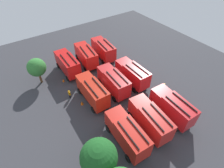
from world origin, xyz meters
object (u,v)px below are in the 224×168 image
(firefighter_2, at_px, (105,43))
(tree_1, at_px, (99,157))
(fire_truck_0, at_px, (172,106))
(fire_truck_6, at_px, (127,133))
(fire_truck_1, at_px, (132,73))
(fire_truck_5, at_px, (86,55))
(fire_truck_7, at_px, (92,91))
(firefighter_1, at_px, (70,94))
(fire_truck_8, at_px, (68,63))
(fire_truck_2, at_px, (103,49))
(traffic_cone_0, at_px, (111,117))
(fire_truck_3, at_px, (150,118))
(traffic_cone_2, at_px, (82,103))
(tree_3, at_px, (37,67))
(firefighter_0, at_px, (163,87))
(fire_truck_4, at_px, (113,81))
(tree_2, at_px, (97,153))
(firefighter_3, at_px, (82,47))
(traffic_cone_1, at_px, (63,80))

(firefighter_2, bearing_deg, tree_1, 161.67)
(fire_truck_0, height_order, fire_truck_6, same)
(fire_truck_1, relative_size, fire_truck_5, 0.97)
(fire_truck_7, bearing_deg, fire_truck_0, -138.40)
(firefighter_2, bearing_deg, firefighter_1, 143.12)
(fire_truck_1, bearing_deg, firefighter_2, -11.79)
(fire_truck_8, height_order, tree_1, tree_1)
(fire_truck_2, height_order, fire_truck_5, same)
(fire_truck_0, xyz_separation_m, fire_truck_1, (9.23, -0.03, 0.00))
(tree_1, xyz_separation_m, traffic_cone_0, (5.78, -5.43, -3.79))
(fire_truck_3, bearing_deg, fire_truck_8, 18.11)
(fire_truck_2, xyz_separation_m, fire_truck_3, (-18.80, 4.35, 0.00))
(fire_truck_5, relative_size, traffic_cone_2, 10.94)
(fire_truck_5, xyz_separation_m, tree_3, (-0.31, 9.72, 1.22))
(firefighter_1, bearing_deg, firefighter_0, 147.03)
(fire_truck_0, relative_size, fire_truck_6, 1.00)
(fire_truck_6, xyz_separation_m, firefighter_2, (22.42, -11.06, -1.20))
(fire_truck_0, height_order, firefighter_1, fire_truck_0)
(fire_truck_4, xyz_separation_m, firefighter_1, (2.59, 7.07, -1.23))
(fire_truck_1, relative_size, tree_1, 1.17)
(fire_truck_4, relative_size, firefighter_1, 4.42)
(firefighter_0, height_order, tree_2, tree_2)
(fire_truck_0, distance_m, tree_2, 12.96)
(firefighter_0, distance_m, firefighter_3, 20.68)
(firefighter_2, relative_size, tree_1, 0.28)
(firefighter_1, relative_size, firefighter_2, 0.97)
(tree_2, relative_size, traffic_cone_0, 7.17)
(fire_truck_2, height_order, fire_truck_7, same)
(fire_truck_7, xyz_separation_m, firefighter_1, (2.60, 3.00, -1.23))
(fire_truck_3, height_order, firefighter_2, fire_truck_3)
(firefighter_2, relative_size, tree_3, 0.34)
(fire_truck_2, bearing_deg, fire_truck_0, -175.23)
(fire_truck_6, distance_m, traffic_cone_0, 4.65)
(traffic_cone_0, relative_size, traffic_cone_1, 1.14)
(firefighter_2, bearing_deg, firefighter_0, -163.68)
(fire_truck_2, xyz_separation_m, firefighter_0, (-14.68, -3.01, -1.22))
(fire_truck_0, relative_size, fire_truck_3, 0.99)
(fire_truck_6, distance_m, fire_truck_8, 18.26)
(tree_3, bearing_deg, firefighter_3, -63.75)
(fire_truck_0, xyz_separation_m, firefighter_1, (12.02, 10.97, -1.23))
(firefighter_1, bearing_deg, firefighter_3, -129.35)
(tree_1, xyz_separation_m, tree_3, (19.99, 0.54, -0.77))
(firefighter_0, xyz_separation_m, tree_2, (-4.82, 16.07, 2.43))
(fire_truck_0, bearing_deg, firefighter_1, 45.12)
(fire_truck_6, bearing_deg, traffic_cone_1, 10.59)
(traffic_cone_0, bearing_deg, tree_1, 136.80)
(fire_truck_2, relative_size, traffic_cone_0, 10.63)
(firefighter_0, bearing_deg, traffic_cone_1, -59.97)
(fire_truck_0, distance_m, fire_truck_8, 20.30)
(fire_truck_4, height_order, firefighter_3, fire_truck_4)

